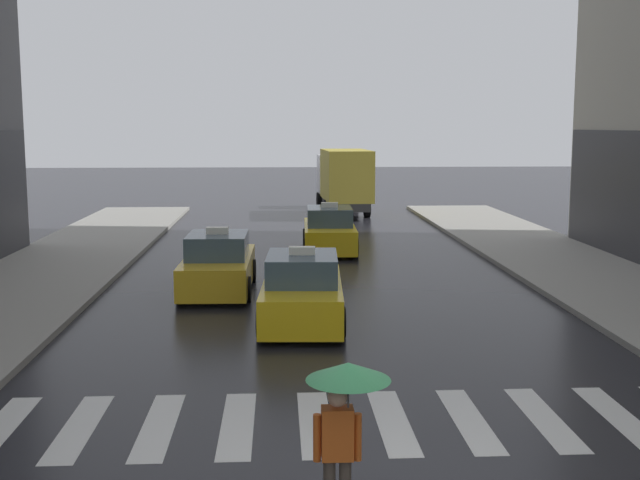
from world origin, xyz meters
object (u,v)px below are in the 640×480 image
box_truck (344,179)px  pedestrian_with_umbrella (344,399)px  taxi_third (329,232)px  taxi_second (218,265)px  taxi_lead (302,292)px

box_truck → pedestrian_with_umbrella: size_ratio=3.92×
taxi_third → box_truck: bearing=82.9°
taxi_second → pedestrian_with_umbrella: size_ratio=2.36×
taxi_second → box_truck: bearing=75.2°
taxi_third → pedestrian_with_umbrella: size_ratio=2.36×
taxi_lead → box_truck: 23.15m
taxi_lead → box_truck: box_truck is taller
pedestrian_with_umbrella → taxi_second: bearing=100.2°
taxi_lead → taxi_second: 4.29m
taxi_second → pedestrian_with_umbrella: pedestrian_with_umbrella is taller
box_truck → pedestrian_with_umbrella: 32.65m
taxi_second → box_truck: size_ratio=0.60×
box_truck → taxi_third: bearing=-97.1°
taxi_lead → taxi_second: size_ratio=1.01×
taxi_lead → pedestrian_with_umbrella: pedestrian_with_umbrella is taller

